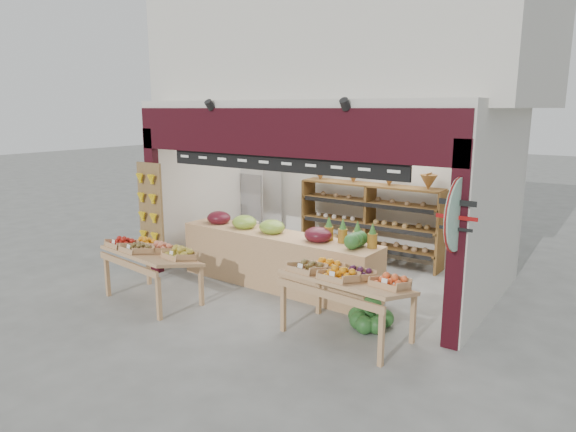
{
  "coord_description": "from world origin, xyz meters",
  "views": [
    {
      "loc": [
        4.48,
        -7.24,
        3.0
      ],
      "look_at": [
        -0.36,
        -0.2,
        1.2
      ],
      "focal_mm": 32.0,
      "sensor_mm": 36.0,
      "label": 1
    }
  ],
  "objects_px": {
    "back_shelving": "(370,207)",
    "mid_counter": "(276,258)",
    "refrigerator": "(261,206)",
    "watermelon_pile": "(369,317)",
    "cardboard_stack": "(257,244)",
    "display_table_right": "(344,278)",
    "display_table_left": "(149,252)"
  },
  "relations": [
    {
      "from": "cardboard_stack",
      "to": "display_table_right",
      "type": "distance_m",
      "value": 4.01
    },
    {
      "from": "mid_counter",
      "to": "display_table_left",
      "type": "height_order",
      "value": "mid_counter"
    },
    {
      "from": "refrigerator",
      "to": "cardboard_stack",
      "type": "bearing_deg",
      "value": -55.23
    },
    {
      "from": "display_table_left",
      "to": "display_table_right",
      "type": "xyz_separation_m",
      "value": [
        3.19,
        0.54,
        0.03
      ]
    },
    {
      "from": "back_shelving",
      "to": "display_table_right",
      "type": "height_order",
      "value": "back_shelving"
    },
    {
      "from": "refrigerator",
      "to": "watermelon_pile",
      "type": "relative_size",
      "value": 2.76
    },
    {
      "from": "refrigerator",
      "to": "watermelon_pile",
      "type": "bearing_deg",
      "value": -33.6
    },
    {
      "from": "cardboard_stack",
      "to": "display_table_left",
      "type": "relative_size",
      "value": 0.65
    },
    {
      "from": "cardboard_stack",
      "to": "display_table_right",
      "type": "xyz_separation_m",
      "value": [
        3.24,
        -2.3,
        0.55
      ]
    },
    {
      "from": "refrigerator",
      "to": "display_table_right",
      "type": "height_order",
      "value": "refrigerator"
    },
    {
      "from": "display_table_right",
      "to": "cardboard_stack",
      "type": "bearing_deg",
      "value": 144.67
    },
    {
      "from": "back_shelving",
      "to": "refrigerator",
      "type": "bearing_deg",
      "value": -176.56
    },
    {
      "from": "cardboard_stack",
      "to": "watermelon_pile",
      "type": "height_order",
      "value": "cardboard_stack"
    },
    {
      "from": "back_shelving",
      "to": "display_table_left",
      "type": "height_order",
      "value": "back_shelving"
    },
    {
      "from": "mid_counter",
      "to": "refrigerator",
      "type": "bearing_deg",
      "value": 132.57
    },
    {
      "from": "back_shelving",
      "to": "display_table_left",
      "type": "bearing_deg",
      "value": -116.41
    },
    {
      "from": "mid_counter",
      "to": "display_table_right",
      "type": "xyz_separation_m",
      "value": [
        1.87,
        -1.06,
        0.3
      ]
    },
    {
      "from": "refrigerator",
      "to": "display_table_right",
      "type": "distance_m",
      "value": 5.0
    },
    {
      "from": "cardboard_stack",
      "to": "mid_counter",
      "type": "distance_m",
      "value": 1.86
    },
    {
      "from": "mid_counter",
      "to": "watermelon_pile",
      "type": "relative_size",
      "value": 6.06
    },
    {
      "from": "mid_counter",
      "to": "watermelon_pile",
      "type": "distance_m",
      "value": 2.2
    },
    {
      "from": "back_shelving",
      "to": "watermelon_pile",
      "type": "distance_m",
      "value": 3.44
    },
    {
      "from": "back_shelving",
      "to": "cardboard_stack",
      "type": "xyz_separation_m",
      "value": [
        -2.0,
        -1.06,
        -0.83
      ]
    },
    {
      "from": "back_shelving",
      "to": "refrigerator",
      "type": "height_order",
      "value": "back_shelving"
    },
    {
      "from": "back_shelving",
      "to": "display_table_left",
      "type": "relative_size",
      "value": 1.74
    },
    {
      "from": "refrigerator",
      "to": "mid_counter",
      "type": "xyz_separation_m",
      "value": [
        1.97,
        -2.14,
        -0.34
      ]
    },
    {
      "from": "cardboard_stack",
      "to": "display_table_left",
      "type": "xyz_separation_m",
      "value": [
        0.05,
        -2.84,
        0.51
      ]
    },
    {
      "from": "display_table_left",
      "to": "display_table_right",
      "type": "bearing_deg",
      "value": 9.7
    },
    {
      "from": "display_table_right",
      "to": "watermelon_pile",
      "type": "height_order",
      "value": "display_table_right"
    },
    {
      "from": "back_shelving",
      "to": "mid_counter",
      "type": "xyz_separation_m",
      "value": [
        -0.63,
        -2.3,
        -0.59
      ]
    },
    {
      "from": "refrigerator",
      "to": "display_table_left",
      "type": "distance_m",
      "value": 3.81
    },
    {
      "from": "back_shelving",
      "to": "watermelon_pile",
      "type": "bearing_deg",
      "value": -64.23
    }
  ]
}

